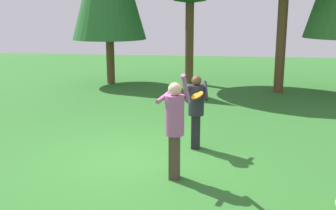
{
  "coord_description": "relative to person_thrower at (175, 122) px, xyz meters",
  "views": [
    {
      "loc": [
        1.78,
        -7.72,
        2.96
      ],
      "look_at": [
        0.65,
        0.54,
        1.05
      ],
      "focal_mm": 43.86,
      "sensor_mm": 36.0,
      "label": 1
    }
  ],
  "objects": [
    {
      "name": "person_catcher",
      "position": [
        0.26,
        1.73,
        -0.1
      ],
      "size": [
        0.55,
        0.6,
        1.62
      ],
      "rotation": [
        0.0,
        0.0,
        -1.43
      ],
      "color": "black",
      "rests_on": "ground_plane"
    },
    {
      "name": "ground_plane",
      "position": [
        -0.95,
        0.8,
        -1.06
      ],
      "size": [
        40.0,
        40.0,
        0.0
      ],
      "primitive_type": "plane",
      "color": "#2D6B28"
    },
    {
      "name": "frisbee",
      "position": [
        0.3,
        1.42,
        0.2
      ],
      "size": [
        0.35,
        0.35,
        0.15
      ],
      "color": "orange"
    },
    {
      "name": "person_thrower",
      "position": [
        0.0,
        0.0,
        0.0
      ],
      "size": [
        0.57,
        0.62,
        1.95
      ],
      "rotation": [
        0.0,
        0.0,
        1.36
      ],
      "color": "#4C382D",
      "rests_on": "ground_plane"
    }
  ]
}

